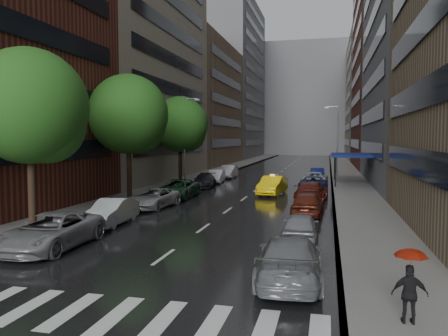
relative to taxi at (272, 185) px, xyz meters
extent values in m
plane|color=gray|center=(-1.95, -24.98, -0.82)|extent=(220.00, 220.00, 0.00)
cube|color=black|center=(-1.95, 25.02, -0.81)|extent=(14.00, 140.00, 0.01)
cube|color=gray|center=(-10.95, 25.02, -0.74)|extent=(4.00, 140.00, 0.15)
cube|color=gray|center=(7.05, 25.02, -0.74)|extent=(4.00, 140.00, 0.15)
cube|color=silver|center=(-3.85, -26.98, -0.81)|extent=(0.55, 2.80, 0.01)
cube|color=silver|center=(-2.45, -26.98, -0.81)|extent=(0.55, 2.80, 0.01)
cube|color=silver|center=(-1.05, -26.98, -0.81)|extent=(0.55, 2.80, 0.01)
cube|color=silver|center=(0.35, -26.98, -0.81)|extent=(0.55, 2.80, 0.01)
cube|color=silver|center=(1.75, -26.98, -0.81)|extent=(0.55, 2.80, 0.01)
cube|color=silver|center=(3.15, -26.98, -0.81)|extent=(0.55, 2.80, 0.01)
cube|color=gray|center=(-16.95, 11.02, 16.18)|extent=(8.00, 28.00, 34.00)
cube|color=#937A5B|center=(-16.95, 39.02, 10.18)|extent=(8.00, 28.00, 22.00)
cube|color=slate|center=(-16.95, 69.02, 18.18)|extent=(8.00, 32.00, 38.00)
cube|color=slate|center=(13.05, 11.02, 11.18)|extent=(8.00, 28.00, 24.00)
cube|color=maroon|center=(13.05, 39.02, 17.18)|extent=(8.00, 28.00, 36.00)
cube|color=gray|center=(13.05, 69.02, 13.18)|extent=(8.00, 32.00, 28.00)
cube|color=slate|center=(-1.95, 93.02, 15.18)|extent=(40.00, 14.00, 32.00)
cylinder|color=#382619|center=(-10.55, -17.90, 1.83)|extent=(0.40, 0.40, 5.31)
sphere|color=#1E5116|center=(-10.55, -17.90, 5.82)|extent=(6.07, 6.07, 6.07)
cylinder|color=#382619|center=(-10.55, -6.26, 1.91)|extent=(0.40, 0.40, 5.45)
sphere|color=#1E5116|center=(-10.55, -6.26, 6.00)|extent=(6.23, 6.23, 6.23)
cylinder|color=#382619|center=(-10.55, 5.98, 1.74)|extent=(0.40, 0.40, 5.13)
sphere|color=#1E5116|center=(-10.55, 5.98, 5.59)|extent=(5.86, 5.86, 5.86)
imported|color=yellow|center=(0.00, 0.00, 0.00)|extent=(2.27, 5.14, 1.64)
imported|color=gray|center=(-7.35, -20.85, -0.02)|extent=(2.84, 5.84, 1.60)
imported|color=#A0A6AA|center=(-7.35, -15.25, -0.07)|extent=(1.75, 4.58, 1.49)
imported|color=gray|center=(-7.35, -9.09, -0.13)|extent=(2.74, 5.17, 1.38)
imported|color=#1B3C26|center=(-7.35, -3.88, -0.05)|extent=(2.61, 5.56, 1.54)
imported|color=black|center=(-7.35, 3.97, -0.14)|extent=(2.35, 4.86, 1.36)
imported|color=#ACACB2|center=(-7.35, 8.85, -0.10)|extent=(1.91, 4.47, 1.43)
imported|color=#A2A3A8|center=(-7.35, 15.04, -0.04)|extent=(1.75, 4.76, 1.56)
imported|color=slate|center=(3.45, -22.88, -0.03)|extent=(2.49, 5.55, 1.58)
imported|color=gray|center=(3.45, -16.92, -0.10)|extent=(1.72, 4.21, 1.43)
imported|color=#541D10|center=(3.45, -9.76, -0.02)|extent=(2.03, 4.74, 1.60)
imported|color=#571811|center=(3.45, -3.34, -0.02)|extent=(2.59, 5.64, 1.60)
imported|color=#0D133F|center=(3.45, 2.27, -0.05)|extent=(2.57, 5.53, 1.54)
imported|color=#AAB1B4|center=(3.45, 8.15, -0.09)|extent=(2.70, 5.38, 1.46)
imported|color=#10154D|center=(3.45, 15.11, -0.12)|extent=(1.83, 4.37, 1.40)
imported|color=black|center=(6.81, -25.95, 0.11)|extent=(0.91, 0.39, 1.56)
imported|color=#A8230C|center=(6.81, -25.95, 0.98)|extent=(0.82, 0.82, 0.72)
cylinder|color=gray|center=(-9.75, 5.02, 3.83)|extent=(0.18, 0.18, 9.00)
cube|color=gray|center=(-8.35, 5.02, 8.03)|extent=(0.50, 0.22, 0.16)
cylinder|color=gray|center=(5.85, 20.02, 3.83)|extent=(0.18, 0.18, 9.00)
cube|color=gray|center=(4.45, 20.02, 8.03)|extent=(0.50, 0.22, 0.16)
cube|color=navy|center=(7.05, 10.02, 2.33)|extent=(4.00, 8.00, 0.25)
cylinder|color=black|center=(5.45, 6.22, 0.83)|extent=(0.12, 0.12, 3.00)
cylinder|color=black|center=(5.45, 13.82, 0.83)|extent=(0.12, 0.12, 3.00)
camera|label=1|loc=(4.68, -37.86, 4.18)|focal=35.00mm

